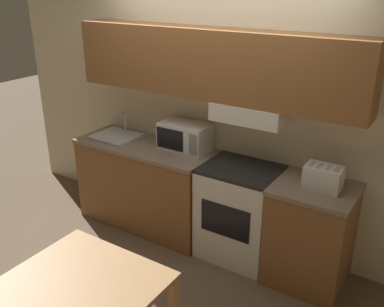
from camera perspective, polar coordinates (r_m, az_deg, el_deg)
name	(u,v)px	position (r m, az deg, el deg)	size (l,w,h in m)	color
ground_plane	(215,228)	(4.66, 3.15, -9.83)	(16.00, 16.00, 0.00)	brown
wall_back	(217,92)	(4.01, 3.30, 8.17)	(5.21, 0.38, 2.55)	beige
lower_counter_main	(147,184)	(4.56, -6.03, -4.13)	(1.48, 0.61, 0.91)	brown
lower_counter_right_stub	(310,235)	(3.84, 15.46, -10.38)	(0.66, 0.61, 0.91)	brown
stove_range	(239,212)	(4.05, 6.33, -7.79)	(0.68, 0.57, 0.91)	white
microwave	(185,136)	(4.20, -0.89, 2.33)	(0.49, 0.31, 0.26)	white
toaster	(323,177)	(3.57, 17.10, -3.06)	(0.30, 0.19, 0.19)	white
sink_basin	(116,136)	(4.61, -10.06, 2.34)	(0.46, 0.41, 0.25)	#B7BABF
dining_table	(81,298)	(2.86, -14.58, -18.20)	(0.93, 0.84, 0.77)	#B27F4C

